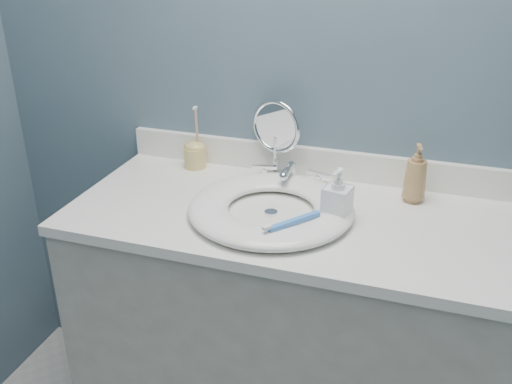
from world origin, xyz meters
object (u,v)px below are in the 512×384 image
at_px(makeup_mirror, 276,136).
at_px(soap_bottle_amber, 416,173).
at_px(soap_bottle_clear, 337,196).
at_px(toothbrush_holder, 195,153).

distance_m(makeup_mirror, soap_bottle_amber, 0.42).
bearing_deg(soap_bottle_clear, toothbrush_holder, 166.71).
height_order(makeup_mirror, soap_bottle_amber, makeup_mirror).
xyz_separation_m(makeup_mirror, toothbrush_holder, (-0.27, -0.01, -0.09)).
bearing_deg(makeup_mirror, soap_bottle_amber, 10.14).
distance_m(soap_bottle_amber, soap_bottle_clear, 0.27).
bearing_deg(soap_bottle_amber, toothbrush_holder, 164.07).
distance_m(makeup_mirror, soap_bottle_clear, 0.34).
bearing_deg(soap_bottle_clear, soap_bottle_amber, 57.75).
bearing_deg(soap_bottle_amber, soap_bottle_clear, -146.46).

